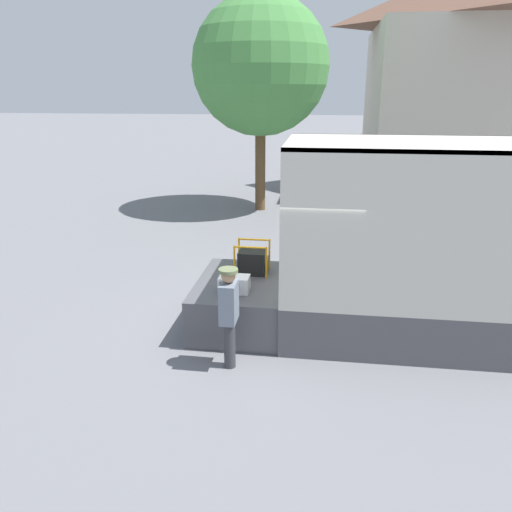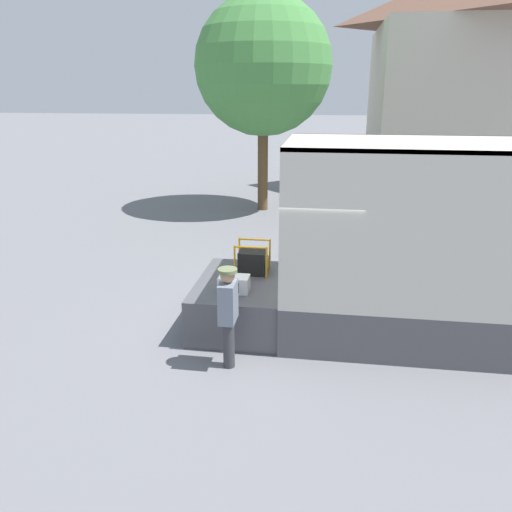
# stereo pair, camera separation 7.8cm
# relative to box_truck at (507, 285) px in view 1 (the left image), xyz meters

# --- Properties ---
(ground_plane) EXTENTS (160.00, 160.00, 0.00)m
(ground_plane) POSITION_rel_box_truck_xyz_m (-3.78, -0.00, -1.00)
(ground_plane) COLOR slate
(box_truck) EXTENTS (6.43, 2.42, 3.36)m
(box_truck) POSITION_rel_box_truck_xyz_m (0.00, 0.00, 0.00)
(box_truck) COLOR #B2B2B7
(box_truck) RESTS_ON ground
(tailgate_deck) EXTENTS (1.59, 2.30, 0.84)m
(tailgate_deck) POSITION_rel_box_truck_xyz_m (-4.58, -0.00, -0.58)
(tailgate_deck) COLOR #4C4C51
(tailgate_deck) RESTS_ON ground
(microwave) EXTENTS (0.52, 0.35, 0.28)m
(microwave) POSITION_rel_box_truck_xyz_m (-4.61, -0.54, -0.02)
(microwave) COLOR white
(microwave) RESTS_ON tailgate_deck
(portable_generator) EXTENTS (0.63, 0.54, 0.60)m
(portable_generator) POSITION_rel_box_truck_xyz_m (-4.41, 0.43, 0.07)
(portable_generator) COLOR black
(portable_generator) RESTS_ON tailgate_deck
(worker_person) EXTENTS (0.29, 0.44, 1.64)m
(worker_person) POSITION_rel_box_truck_xyz_m (-4.50, -1.59, 0.00)
(worker_person) COLOR #38383D
(worker_person) RESTS_ON ground
(house_backdrop) EXTENTS (8.07, 8.05, 8.84)m
(house_backdrop) POSITION_rel_box_truck_xyz_m (2.51, 13.91, 3.51)
(house_backdrop) COLOR beige
(house_backdrop) RESTS_ON ground
(street_tree) EXTENTS (4.58, 4.58, 7.18)m
(street_tree) POSITION_rel_box_truck_xyz_m (-5.41, 9.24, 3.88)
(street_tree) COLOR brown
(street_tree) RESTS_ON ground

